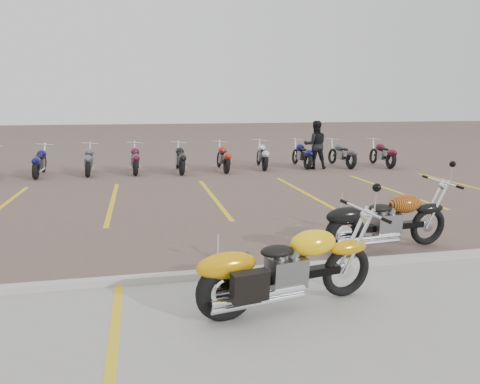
% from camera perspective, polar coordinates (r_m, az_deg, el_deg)
% --- Properties ---
extents(ground, '(100.00, 100.00, 0.00)m').
position_cam_1_polar(ground, '(9.15, 0.60, -5.55)').
color(ground, brown).
rests_on(ground, ground).
extents(concrete_apron, '(60.00, 5.00, 0.01)m').
position_cam_1_polar(concrete_apron, '(5.19, 12.27, -19.23)').
color(concrete_apron, '#9E9B93').
rests_on(concrete_apron, ground).
extents(curb, '(60.00, 0.18, 0.12)m').
position_cam_1_polar(curb, '(7.30, 4.11, -9.42)').
color(curb, '#ADAAA3').
rests_on(curb, ground).
extents(parking_stripes, '(38.00, 5.50, 0.01)m').
position_cam_1_polar(parking_stripes, '(12.97, -3.29, -0.64)').
color(parking_stripes, gold).
rests_on(parking_stripes, ground).
extents(yellow_cruiser, '(2.44, 0.63, 1.01)m').
position_cam_1_polar(yellow_cruiser, '(5.97, 5.37, -9.61)').
color(yellow_cruiser, black).
rests_on(yellow_cruiser, ground).
extents(flame_cruiser, '(2.45, 0.47, 1.01)m').
position_cam_1_polar(flame_cruiser, '(8.59, 17.15, -3.68)').
color(flame_cruiser, black).
rests_on(flame_cruiser, ground).
extents(person_b, '(1.03, 0.86, 1.89)m').
position_cam_1_polar(person_b, '(18.71, 9.17, 5.70)').
color(person_b, black).
rests_on(person_b, ground).
extents(bg_bike_row, '(18.80, 2.00, 1.10)m').
position_cam_1_polar(bg_bike_row, '(17.81, -10.15, 4.14)').
color(bg_bike_row, black).
rests_on(bg_bike_row, ground).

